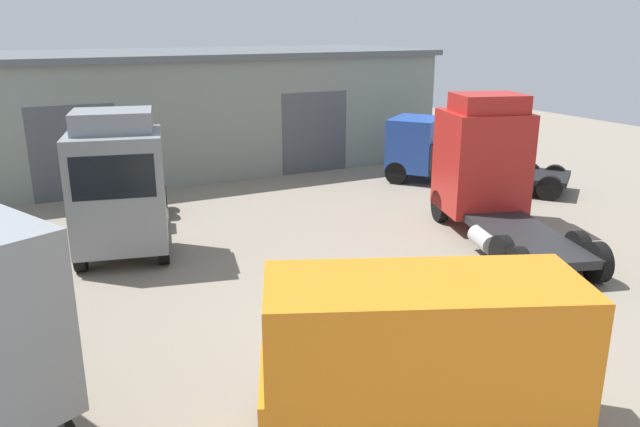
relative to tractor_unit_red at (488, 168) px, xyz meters
The scene contains 6 objects.
ground_plane 7.73m from the tractor_unit_red, 147.32° to the right, with size 60.00×60.00×0.00m, color gray.
warehouse_building 15.48m from the tractor_unit_red, 113.92° to the left, with size 23.57×8.84×5.30m.
tractor_unit_red is the anchor object (origin of this frame).
flatbed_truck_blue 6.52m from the tractor_unit_red, 66.37° to the left, with size 6.34×7.14×2.68m.
delivery_van_orange 11.38m from the tractor_unit_red, 137.04° to the right, with size 5.40×3.83×2.74m.
tractor_unit_grey 11.29m from the tractor_unit_red, 164.50° to the left, with size 3.91×6.89×4.24m.
Camera 1 is at (-7.32, -10.86, 6.47)m, focal length 35.00 mm.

